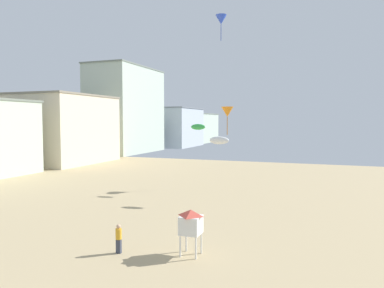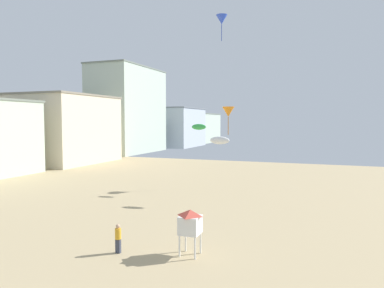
{
  "view_description": "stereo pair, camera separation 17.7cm",
  "coord_description": "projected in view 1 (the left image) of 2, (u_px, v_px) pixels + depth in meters",
  "views": [
    {
      "loc": [
        13.19,
        -5.18,
        7.41
      ],
      "look_at": [
        4.4,
        18.53,
        5.79
      ],
      "focal_mm": 33.76,
      "sensor_mm": 36.0,
      "label": 1
    },
    {
      "loc": [
        13.36,
        -5.11,
        7.41
      ],
      "look_at": [
        4.4,
        18.53,
        5.79
      ],
      "focal_mm": 33.76,
      "sensor_mm": 36.0,
      "label": 2
    }
  ],
  "objects": [
    {
      "name": "kite_flyer",
      "position": [
        119.0,
        237.0,
        20.18
      ],
      "size": [
        0.34,
        0.34,
        1.64
      ],
      "rotation": [
        0.0,
        0.0,
        0.06
      ],
      "color": "#383D4C",
      "rests_on": "ground"
    },
    {
      "name": "kite_blue_delta",
      "position": [
        221.0,
        20.0,
        31.82
      ],
      "size": [
        0.99,
        0.99,
        2.25
      ],
      "color": "blue"
    },
    {
      "name": "kite_orange_delta",
      "position": [
        227.0,
        112.0,
        40.42
      ],
      "size": [
        1.39,
        1.39,
        3.16
      ],
      "color": "orange"
    },
    {
      "name": "kite_white_parafoil",
      "position": [
        219.0,
        140.0,
        32.8
      ],
      "size": [
        1.82,
        0.51,
        0.71
      ],
      "color": "white"
    },
    {
      "name": "boardwalk_hotel_furthest",
      "position": [
        191.0,
        128.0,
        125.68
      ],
      "size": [
        14.44,
        20.1,
        10.02
      ],
      "color": "#B7C6B2",
      "rests_on": "ground"
    },
    {
      "name": "boardwalk_hotel_far",
      "position": [
        126.0,
        110.0,
        84.68
      ],
      "size": [
        10.53,
        20.49,
        19.88
      ],
      "color": "#B7C6B2",
      "rests_on": "ground"
    },
    {
      "name": "lifeguard_stand",
      "position": [
        191.0,
        222.0,
        19.83
      ],
      "size": [
        1.1,
        1.1,
        2.55
      ],
      "rotation": [
        0.0,
        0.0,
        -0.18
      ],
      "color": "white",
      "rests_on": "ground"
    },
    {
      "name": "kite_green_parafoil",
      "position": [
        198.0,
        127.0,
        37.56
      ],
      "size": [
        1.57,
        0.43,
        0.61
      ],
      "color": "green"
    },
    {
      "name": "boardwalk_hotel_mid",
      "position": [
        62.0,
        129.0,
        64.17
      ],
      "size": [
        13.76,
        16.93,
        11.97
      ],
      "color": "beige",
      "rests_on": "ground"
    },
    {
      "name": "boardwalk_hotel_distant",
      "position": [
        166.0,
        127.0,
        105.88
      ],
      "size": [
        17.72,
        18.28,
        11.21
      ],
      "color": "#ADB7C1",
      "rests_on": "ground"
    }
  ]
}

